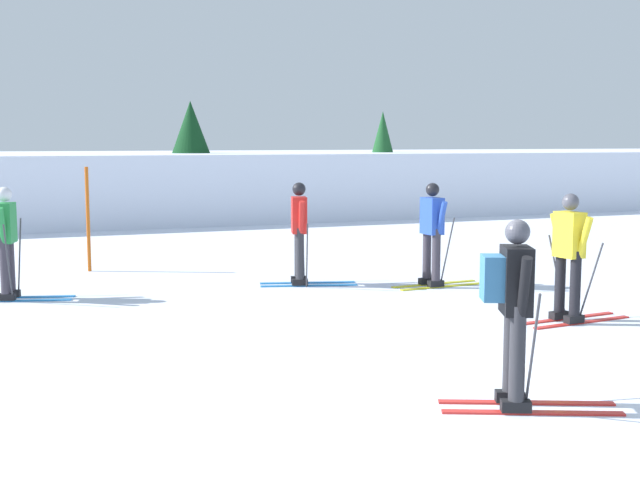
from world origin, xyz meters
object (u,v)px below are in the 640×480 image
object	(u,v)px
skier_green	(5,237)
skier_yellow	(569,254)
skier_blue	(432,231)
conifer_far_centre	(383,153)
skier_red	(300,230)
skier_black	(513,304)
conifer_far_right	(191,147)
trail_marker_pole	(88,219)

from	to	relation	value
skier_green	skier_yellow	distance (m)	8.16
skier_blue	conifer_far_centre	xyz separation A→B (m)	(5.45, 13.53, 1.04)
skier_blue	skier_yellow	size ratio (longest dim) A/B	1.00
skier_red	skier_yellow	distance (m)	4.60
skier_black	conifer_far_right	distance (m)	19.90
skier_red	skier_black	size ratio (longest dim) A/B	1.00
trail_marker_pole	skier_blue	bearing A→B (deg)	-35.51
trail_marker_pole	skier_red	bearing A→B (deg)	-41.16
skier_black	conifer_far_right	bearing A→B (deg)	86.08
skier_green	skier_black	size ratio (longest dim) A/B	1.00
skier_green	trail_marker_pole	bearing A→B (deg)	59.18
skier_red	skier_black	xyz separation A→B (m)	(-0.36, -6.71, 0.04)
skier_green	skier_yellow	size ratio (longest dim) A/B	1.00
skier_black	trail_marker_pole	bearing A→B (deg)	106.38
skier_red	conifer_far_right	xyz separation A→B (m)	(0.99, 13.11, 1.28)
skier_blue	skier_yellow	xyz separation A→B (m)	(0.38, -3.03, -0.00)
skier_green	conifer_far_centre	distance (m)	17.20
skier_blue	trail_marker_pole	bearing A→B (deg)	144.49
skier_black	conifer_far_right	world-z (taller)	conifer_far_right
skier_yellow	skier_blue	bearing A→B (deg)	97.14
skier_red	skier_black	bearing A→B (deg)	-93.10
skier_black	skier_yellow	world-z (taller)	same
skier_blue	skier_green	size ratio (longest dim) A/B	1.00
skier_black	conifer_far_centre	size ratio (longest dim) A/B	0.51
skier_blue	conifer_far_right	size ratio (longest dim) A/B	0.47
skier_blue	trail_marker_pole	distance (m)	6.30
skier_red	conifer_far_right	bearing A→B (deg)	85.67
skier_blue	conifer_far_right	distance (m)	14.11
trail_marker_pole	conifer_far_right	size ratio (longest dim) A/B	0.53
skier_blue	trail_marker_pole	xyz separation A→B (m)	(-5.13, 3.66, 0.04)
skier_green	conifer_far_right	world-z (taller)	conifer_far_right
trail_marker_pole	skier_black	bearing A→B (deg)	-73.62
trail_marker_pole	conifer_far_right	distance (m)	11.22
conifer_far_right	skier_red	bearing A→B (deg)	-94.33
skier_blue	trail_marker_pole	world-z (taller)	trail_marker_pole
skier_blue	skier_yellow	bearing A→B (deg)	-82.86
skier_yellow	trail_marker_pole	bearing A→B (deg)	129.45
skier_red	skier_green	bearing A→B (deg)	175.63
skier_red	skier_green	distance (m)	4.59
skier_green	skier_red	bearing A→B (deg)	-4.37
conifer_far_right	skier_yellow	bearing A→B (deg)	-85.40
trail_marker_pole	conifer_far_right	bearing A→B (deg)	68.24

